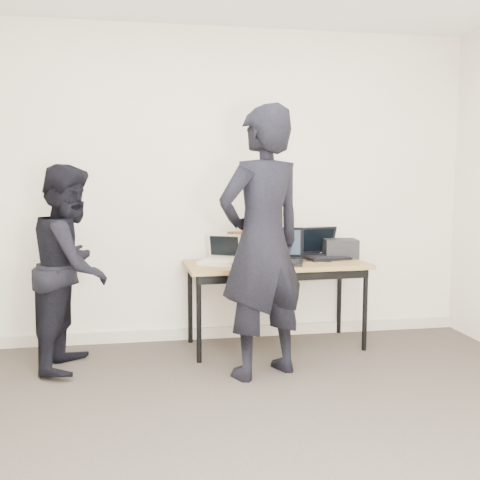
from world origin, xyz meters
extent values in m
cube|color=#403831|center=(0.00, 0.00, -0.03)|extent=(4.50, 4.50, 0.05)
cube|color=beige|center=(0.00, 2.27, 1.35)|extent=(4.50, 0.05, 2.70)
cube|color=olive|center=(0.46, 1.92, 0.70)|extent=(1.53, 0.73, 0.03)
cylinder|color=black|center=(-0.22, 1.62, 0.34)|extent=(0.04, 0.04, 0.68)
cylinder|color=black|center=(1.16, 1.69, 0.34)|extent=(0.04, 0.04, 0.68)
cylinder|color=black|center=(-0.25, 2.15, 0.34)|extent=(0.04, 0.04, 0.68)
cylinder|color=black|center=(1.13, 2.22, 0.34)|extent=(0.04, 0.04, 0.68)
cube|color=black|center=(0.47, 1.63, 0.64)|extent=(1.40, 0.10, 0.06)
cube|color=beige|center=(-0.03, 1.90, 0.74)|extent=(0.37, 0.35, 0.03)
cube|color=beige|center=(-0.04, 1.88, 0.76)|extent=(0.27, 0.23, 0.01)
cube|color=beige|center=(0.04, 2.02, 0.85)|extent=(0.28, 0.18, 0.20)
cube|color=black|center=(0.04, 2.02, 0.86)|extent=(0.24, 0.15, 0.17)
cube|color=beige|center=(0.03, 2.01, 0.75)|extent=(0.24, 0.14, 0.02)
cube|color=black|center=(0.47, 1.85, 0.73)|extent=(0.44, 0.38, 0.02)
cube|color=black|center=(0.46, 1.82, 0.75)|extent=(0.34, 0.24, 0.01)
cube|color=black|center=(0.53, 2.02, 0.88)|extent=(0.38, 0.19, 0.27)
cube|color=#26333F|center=(0.52, 2.01, 0.88)|extent=(0.33, 0.16, 0.22)
cube|color=black|center=(0.52, 1.98, 0.74)|extent=(0.33, 0.12, 0.02)
cube|color=black|center=(0.93, 2.04, 0.73)|extent=(0.41, 0.33, 0.02)
cube|color=black|center=(0.93, 2.01, 0.75)|extent=(0.32, 0.20, 0.01)
cube|color=black|center=(0.90, 2.21, 0.87)|extent=(0.38, 0.16, 0.25)
cube|color=black|center=(0.90, 2.20, 0.87)|extent=(0.32, 0.12, 0.20)
cube|color=black|center=(0.90, 2.17, 0.74)|extent=(0.33, 0.08, 0.02)
cube|color=#5E3118|center=(0.28, 2.14, 0.84)|extent=(0.38, 0.21, 0.24)
cube|color=#5E3118|center=(0.29, 2.08, 0.94)|extent=(0.37, 0.13, 0.07)
cube|color=#5E3118|center=(0.43, 2.16, 0.82)|extent=(0.03, 0.10, 0.02)
ellipsoid|color=white|center=(0.31, 2.14, 1.00)|extent=(0.14, 0.11, 0.08)
cube|color=black|center=(1.09, 2.10, 0.80)|extent=(0.32, 0.28, 0.16)
cube|color=black|center=(0.24, 1.74, 0.73)|extent=(0.08, 0.06, 0.03)
cube|color=black|center=(0.61, 2.14, 0.72)|extent=(0.25, 0.05, 0.01)
cube|color=silver|center=(0.47, 1.79, 0.72)|extent=(0.22, 0.14, 0.01)
cube|color=black|center=(0.76, 1.92, 0.72)|extent=(0.31, 0.13, 0.01)
cube|color=black|center=(0.03, 1.88, 0.72)|extent=(0.27, 0.21, 0.01)
cube|color=black|center=(0.98, 1.97, 0.72)|extent=(0.14, 0.24, 0.01)
imported|color=black|center=(0.21, 1.28, 0.96)|extent=(0.83, 0.71, 1.92)
imported|color=black|center=(-1.16, 1.70, 0.76)|extent=(0.67, 0.81, 1.52)
cube|color=#BFB39E|center=(0.00, 2.23, 0.05)|extent=(4.50, 0.03, 0.10)
camera|label=1|loc=(-0.57, -2.39, 1.40)|focal=40.00mm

